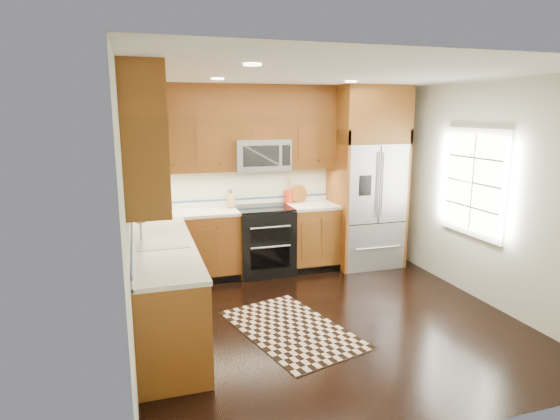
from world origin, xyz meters
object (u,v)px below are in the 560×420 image
object	(u,v)px
range	(264,240)
refrigerator	(367,177)
utensil_crock	(288,194)
rug	(291,329)
knife_block	(230,200)

from	to	relation	value
range	refrigerator	world-z (taller)	refrigerator
utensil_crock	rug	bearing A→B (deg)	-107.30
refrigerator	utensil_crock	world-z (taller)	refrigerator
range	refrigerator	size ratio (longest dim) A/B	0.36
range	utensil_crock	size ratio (longest dim) A/B	2.44
range	refrigerator	distance (m)	1.76
range	refrigerator	bearing A→B (deg)	-1.40
utensil_crock	range	bearing A→B (deg)	-150.10
rug	utensil_crock	xyz separation A→B (m)	(0.65, 2.07, 1.07)
refrigerator	knife_block	world-z (taller)	refrigerator
range	rug	xyz separation A→B (m)	(-0.21, -1.82, -0.46)
knife_block	utensil_crock	world-z (taller)	utensil_crock
range	knife_block	xyz separation A→B (m)	(-0.44, 0.15, 0.57)
knife_block	utensil_crock	xyz separation A→B (m)	(0.88, 0.10, 0.03)
range	knife_block	bearing A→B (deg)	160.96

